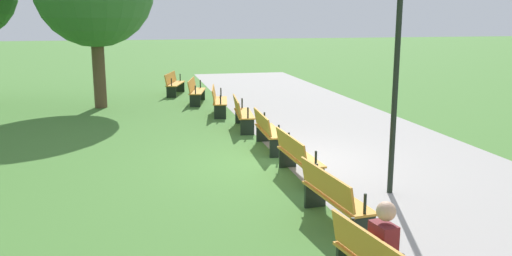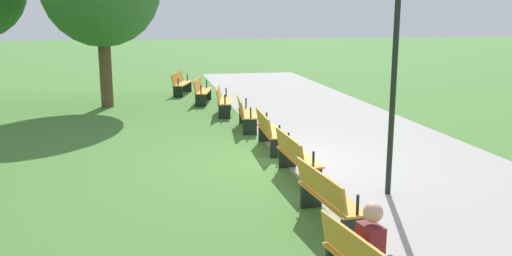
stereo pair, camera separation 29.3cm
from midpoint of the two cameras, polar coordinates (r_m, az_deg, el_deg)
ground_plane at (r=11.79m, az=3.80°, el=-3.68°), size 120.00×120.00×0.00m
path_paving at (r=12.63m, az=14.64°, el=-2.97°), size 36.13×5.00×0.01m
bench_0 at (r=21.89m, az=-7.67°, el=4.81°), size 1.79×0.95×0.89m
bench_1 at (r=19.63m, az=-5.42°, el=4.04°), size 1.78×0.85×0.89m
bench_2 at (r=17.36m, az=-3.08°, el=3.02°), size 1.78×0.75×0.89m
bench_3 at (r=15.08m, az=-0.61°, el=1.66°), size 1.76×0.64×0.89m
bench_4 at (r=12.80m, az=2.06°, el=-0.23°), size 1.74×0.53×0.89m
bench_5 at (r=10.52m, az=5.06°, el=-2.98°), size 1.74×0.53×0.89m
bench_6 at (r=8.29m, az=8.68°, el=-7.26°), size 1.76×0.64×0.89m
person_seated at (r=6.23m, az=14.18°, el=-12.58°), size 0.39×0.56×1.20m
lamp_post at (r=9.58m, az=15.58°, el=8.41°), size 0.32×0.32×3.79m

